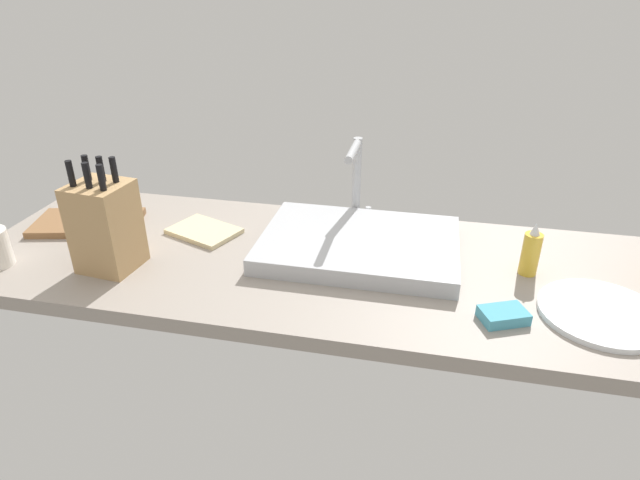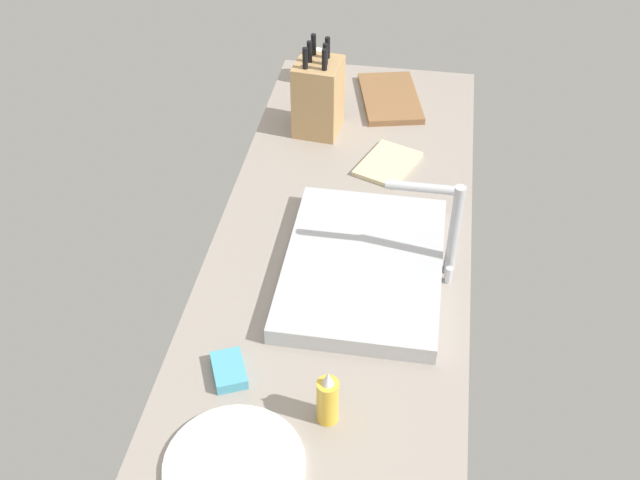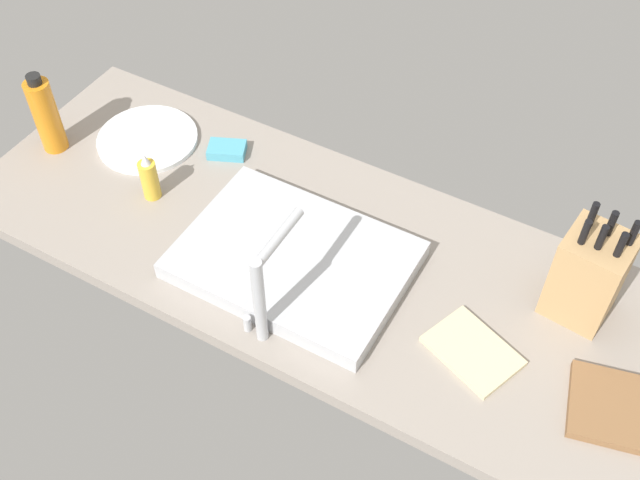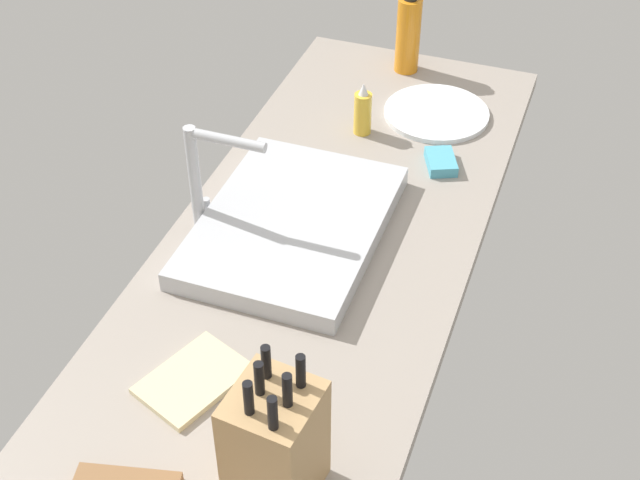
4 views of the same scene
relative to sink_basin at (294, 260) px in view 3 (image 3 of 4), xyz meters
The scene contains 9 objects.
countertop_slab 10.27cm from the sink_basin, 140.02° to the right, with size 173.47×59.57×3.50cm, color gray.
sink_basin is the anchor object (origin of this frame).
faucet 20.77cm from the sink_basin, 102.35° to the left, with size 5.50×16.47×23.27cm.
knife_block 59.43cm from the sink_basin, 161.12° to the right, with size 13.55×13.05×26.31cm.
soap_bottle 39.56cm from the sink_basin, ahead, with size 4.08×4.08×12.80cm.
water_bottle 71.02cm from the sink_basin, ahead, with size 6.07×6.07×21.34cm.
dinner_plate 54.64cm from the sink_basin, 17.44° to the right, with size 24.85×24.85×1.20cm, color white.
dish_towel 41.60cm from the sink_basin, behind, with size 17.37×12.24×1.20cm, color beige.
dish_sponge 39.29cm from the sink_basin, 34.57° to the right, with size 9.00×6.00×2.40cm, color #4CA3BC.
Camera 3 is at (-48.83, 94.16, 132.28)cm, focal length 43.39 mm.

